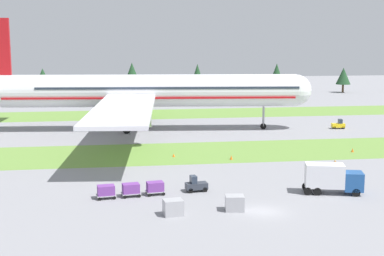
{
  "coord_description": "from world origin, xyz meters",
  "views": [
    {
      "loc": [
        -15.77,
        -55.67,
        18.48
      ],
      "look_at": [
        -3.41,
        31.73,
        4.0
      ],
      "focal_mm": 52.08,
      "sensor_mm": 36.0,
      "label": 1
    }
  ],
  "objects_px": {
    "baggage_tug": "(196,185)",
    "taxiway_marker_1": "(353,150)",
    "pushback_tractor": "(339,125)",
    "taxiway_marker_2": "(231,157)",
    "airliner": "(138,91)",
    "uld_container_1": "(235,203)",
    "cargo_dolly_lead": "(155,187)",
    "ground_crew_marshaller": "(335,166)",
    "taxiway_marker_0": "(174,155)",
    "catering_truck": "(332,178)",
    "uld_container_0": "(173,207)",
    "cargo_dolly_second": "(131,189)",
    "cargo_dolly_third": "(106,191)"
  },
  "relations": [
    {
      "from": "baggage_tug",
      "to": "taxiway_marker_1",
      "type": "relative_size",
      "value": 4.29
    },
    {
      "from": "pushback_tractor",
      "to": "taxiway_marker_2",
      "type": "bearing_deg",
      "value": 137.97
    },
    {
      "from": "taxiway_marker_1",
      "to": "airliner",
      "type": "bearing_deg",
      "value": 141.53
    },
    {
      "from": "airliner",
      "to": "uld_container_1",
      "type": "relative_size",
      "value": 42.56
    },
    {
      "from": "cargo_dolly_lead",
      "to": "ground_crew_marshaller",
      "type": "bearing_deg",
      "value": 98.68
    },
    {
      "from": "baggage_tug",
      "to": "pushback_tractor",
      "type": "bearing_deg",
      "value": 131.85
    },
    {
      "from": "baggage_tug",
      "to": "taxiway_marker_0",
      "type": "distance_m",
      "value": 19.94
    },
    {
      "from": "airliner",
      "to": "cargo_dolly_lead",
      "type": "height_order",
      "value": "airliner"
    },
    {
      "from": "airliner",
      "to": "pushback_tractor",
      "type": "bearing_deg",
      "value": 90.0
    },
    {
      "from": "catering_truck",
      "to": "taxiway_marker_0",
      "type": "height_order",
      "value": "catering_truck"
    },
    {
      "from": "baggage_tug",
      "to": "airliner",
      "type": "bearing_deg",
      "value": 178.02
    },
    {
      "from": "baggage_tug",
      "to": "taxiway_marker_1",
      "type": "distance_m",
      "value": 34.66
    },
    {
      "from": "uld_container_0",
      "to": "cargo_dolly_second",
      "type": "bearing_deg",
      "value": 118.94
    },
    {
      "from": "catering_truck",
      "to": "pushback_tractor",
      "type": "height_order",
      "value": "catering_truck"
    },
    {
      "from": "uld_container_0",
      "to": "uld_container_1",
      "type": "bearing_deg",
      "value": 5.21
    },
    {
      "from": "airliner",
      "to": "taxiway_marker_2",
      "type": "bearing_deg",
      "value": 29.15
    },
    {
      "from": "taxiway_marker_0",
      "to": "taxiway_marker_1",
      "type": "relative_size",
      "value": 0.76
    },
    {
      "from": "cargo_dolly_second",
      "to": "uld_container_0",
      "type": "bearing_deg",
      "value": 21.06
    },
    {
      "from": "airliner",
      "to": "cargo_dolly_second",
      "type": "distance_m",
      "value": 47.75
    },
    {
      "from": "cargo_dolly_third",
      "to": "catering_truck",
      "type": "relative_size",
      "value": 0.33
    },
    {
      "from": "catering_truck",
      "to": "uld_container_1",
      "type": "distance_m",
      "value": 13.84
    },
    {
      "from": "airliner",
      "to": "taxiway_marker_1",
      "type": "distance_m",
      "value": 43.32
    },
    {
      "from": "cargo_dolly_second",
      "to": "cargo_dolly_third",
      "type": "bearing_deg",
      "value": -90.0
    },
    {
      "from": "uld_container_1",
      "to": "taxiway_marker_2",
      "type": "xyz_separation_m",
      "value": [
        4.94,
        24.83,
        -0.51
      ]
    },
    {
      "from": "airliner",
      "to": "catering_truck",
      "type": "xyz_separation_m",
      "value": [
        20.7,
        -49.2,
        -5.96
      ]
    },
    {
      "from": "cargo_dolly_lead",
      "to": "uld_container_0",
      "type": "relative_size",
      "value": 1.19
    },
    {
      "from": "uld_container_0",
      "to": "taxiway_marker_0",
      "type": "height_order",
      "value": "uld_container_0"
    },
    {
      "from": "airliner",
      "to": "cargo_dolly_lead",
      "type": "distance_m",
      "value": 47.25
    },
    {
      "from": "pushback_tractor",
      "to": "taxiway_marker_0",
      "type": "bearing_deg",
      "value": 127.09
    },
    {
      "from": "ground_crew_marshaller",
      "to": "taxiway_marker_2",
      "type": "height_order",
      "value": "ground_crew_marshaller"
    },
    {
      "from": "baggage_tug",
      "to": "catering_truck",
      "type": "xyz_separation_m",
      "value": [
        15.94,
        -3.16,
        1.14
      ]
    },
    {
      "from": "airliner",
      "to": "cargo_dolly_third",
      "type": "xyz_separation_m",
      "value": [
        -5.97,
        -47.53,
        -7.0
      ]
    },
    {
      "from": "cargo_dolly_lead",
      "to": "taxiway_marker_1",
      "type": "relative_size",
      "value": 3.72
    },
    {
      "from": "taxiway_marker_1",
      "to": "uld_container_1",
      "type": "bearing_deg",
      "value": -132.95
    },
    {
      "from": "cargo_dolly_second",
      "to": "uld_container_0",
      "type": "distance_m",
      "value": 8.59
    },
    {
      "from": "cargo_dolly_lead",
      "to": "ground_crew_marshaller",
      "type": "xyz_separation_m",
      "value": [
        25.39,
        7.55,
        0.03
      ]
    },
    {
      "from": "airliner",
      "to": "taxiway_marker_1",
      "type": "relative_size",
      "value": 132.72
    },
    {
      "from": "cargo_dolly_third",
      "to": "uld_container_0",
      "type": "xyz_separation_m",
      "value": [
        7.03,
        -7.12,
        -0.09
      ]
    },
    {
      "from": "cargo_dolly_second",
      "to": "taxiway_marker_0",
      "type": "relative_size",
      "value": 4.9
    },
    {
      "from": "taxiway_marker_2",
      "to": "cargo_dolly_second",
      "type": "bearing_deg",
      "value": -131.42
    },
    {
      "from": "cargo_dolly_second",
      "to": "catering_truck",
      "type": "distance_m",
      "value": 23.91
    },
    {
      "from": "baggage_tug",
      "to": "ground_crew_marshaller",
      "type": "xyz_separation_m",
      "value": [
        20.41,
        6.86,
        0.13
      ]
    },
    {
      "from": "catering_truck",
      "to": "baggage_tug",
      "type": "bearing_deg",
      "value": -87.09
    },
    {
      "from": "uld_container_1",
      "to": "taxiway_marker_1",
      "type": "xyz_separation_m",
      "value": [
        25.61,
        27.51,
        -0.51
      ]
    },
    {
      "from": "cargo_dolly_second",
      "to": "taxiway_marker_0",
      "type": "bearing_deg",
      "value": 152.92
    },
    {
      "from": "catering_truck",
      "to": "ground_crew_marshaller",
      "type": "height_order",
      "value": "catering_truck"
    },
    {
      "from": "cargo_dolly_third",
      "to": "cargo_dolly_lead",
      "type": "bearing_deg",
      "value": 90.0
    },
    {
      "from": "catering_truck",
      "to": "airliner",
      "type": "bearing_deg",
      "value": -143.07
    },
    {
      "from": "cargo_dolly_third",
      "to": "pushback_tractor",
      "type": "xyz_separation_m",
      "value": [
        46.36,
        43.56,
        -0.1
      ]
    },
    {
      "from": "ground_crew_marshaller",
      "to": "taxiway_marker_1",
      "type": "xyz_separation_m",
      "value": [
        8.23,
        12.65,
        -0.62
      ]
    }
  ]
}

